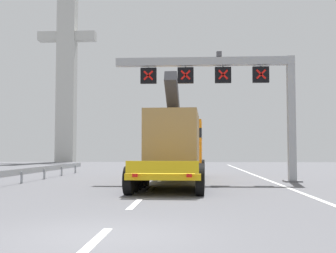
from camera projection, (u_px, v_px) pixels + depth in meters
name	position (u px, v px, depth m)	size (l,w,h in m)	color
ground	(99.00, 236.00, 8.29)	(112.00, 112.00, 0.00)	#5B5B60
lane_markings	(160.00, 180.00, 24.17)	(0.20, 46.46, 0.01)	silver
edge_line_right	(284.00, 186.00, 19.91)	(0.20, 63.00, 0.01)	silver
overhead_lane_gantry	(230.00, 82.00, 23.40)	(10.16, 0.90, 7.20)	#9EA0A5
heavy_haul_truck_yellow	(178.00, 145.00, 23.38)	(3.45, 14.14, 5.30)	yellow
guardrail_left	(7.00, 174.00, 20.10)	(0.13, 26.83, 0.76)	#999EA3
bridge_pylon_distant	(67.00, 58.00, 65.78)	(9.00, 2.00, 31.53)	#B7B7B2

